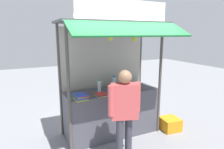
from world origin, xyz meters
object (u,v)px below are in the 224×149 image
object	(u,v)px
water_bottle_center	(122,82)
banana_bunch_inner_right	(134,37)
magazine_stack_back_right	(135,87)
magazine_stack_mid_right	(101,94)
vendor_person	(125,107)
plastic_crate	(170,124)
magazine_stack_left	(81,97)
water_bottle_front_right	(114,82)
magazine_stack_mid_left	(125,89)
banana_bunch_leftmost	(111,37)
water_bottle_far_right	(99,86)

from	to	relation	value
water_bottle_center	banana_bunch_inner_right	xyz separation A→B (m)	(-0.05, -0.55, 0.99)
magazine_stack_back_right	banana_bunch_inner_right	bearing A→B (deg)	-126.00
magazine_stack_mid_right	vendor_person	world-z (taller)	vendor_person
plastic_crate	magazine_stack_left	bearing A→B (deg)	175.95
water_bottle_front_right	magazine_stack_mid_left	world-z (taller)	water_bottle_front_right
vendor_person	magazine_stack_left	bearing A→B (deg)	-30.43
water_bottle_center	banana_bunch_leftmost	xyz separation A→B (m)	(-0.54, -0.55, 1.00)
water_bottle_front_right	banana_bunch_inner_right	bearing A→B (deg)	-78.99
water_bottle_center	plastic_crate	xyz separation A→B (m)	(0.98, -0.52, -0.99)
water_bottle_far_right	magazine_stack_left	xyz separation A→B (m)	(-0.49, -0.30, -0.08)
water_bottle_front_right	water_bottle_center	bearing A→B (deg)	-21.27
water_bottle_far_right	magazine_stack_left	bearing A→B (deg)	-148.46
magazine_stack_left	vendor_person	size ratio (longest dim) A/B	0.19
magazine_stack_left	magazine_stack_mid_right	bearing A→B (deg)	7.46
magazine_stack_mid_left	magazine_stack_left	distance (m)	0.99
water_bottle_center	water_bottle_far_right	size ratio (longest dim) A/B	1.11
banana_bunch_leftmost	plastic_crate	distance (m)	2.51
water_bottle_far_right	magazine_stack_mid_right	distance (m)	0.28
water_bottle_far_right	vendor_person	bearing A→B (deg)	-85.05
magazine_stack_left	vendor_person	bearing A→B (deg)	-48.06
magazine_stack_mid_left	vendor_person	world-z (taller)	vendor_person
water_bottle_far_right	banana_bunch_leftmost	world-z (taller)	banana_bunch_leftmost
water_bottle_front_right	magazine_stack_mid_left	xyz separation A→B (m)	(0.08, -0.36, -0.09)
water_bottle_center	magazine_stack_mid_right	distance (m)	0.74
magazine_stack_mid_left	banana_bunch_leftmost	bearing A→B (deg)	-150.32
magazine_stack_mid_right	banana_bunch_leftmost	world-z (taller)	banana_bunch_leftmost
magazine_stack_mid_left	plastic_crate	bearing A→B (deg)	-12.17
water_bottle_far_right	plastic_crate	distance (m)	1.90
water_bottle_far_right	banana_bunch_inner_right	distance (m)	1.23
magazine_stack_left	magazine_stack_back_right	distance (m)	1.29
magazine_stack_mid_left	magazine_stack_back_right	xyz separation A→B (m)	(0.30, 0.10, -0.02)
magazine_stack_mid_left	banana_bunch_inner_right	world-z (taller)	banana_bunch_inner_right
banana_bunch_inner_right	plastic_crate	world-z (taller)	banana_bunch_inner_right
water_bottle_far_right	magazine_stack_left	size ratio (longest dim) A/B	0.89
water_bottle_front_right	banana_bunch_leftmost	size ratio (longest dim) A/B	1.22
magazine_stack_mid_left	banana_bunch_leftmost	size ratio (longest dim) A/B	1.13
water_bottle_center	plastic_crate	size ratio (longest dim) A/B	0.74
magazine_stack_mid_left	magazine_stack_mid_right	size ratio (longest dim) A/B	0.96
plastic_crate	water_bottle_front_right	bearing A→B (deg)	152.97
banana_bunch_inner_right	magazine_stack_mid_left	bearing A→B (deg)	98.09
vendor_person	banana_bunch_leftmost	bearing A→B (deg)	-67.33
water_bottle_far_right	magazine_stack_mid_right	bearing A→B (deg)	-105.50
plastic_crate	magazine_stack_mid_left	bearing A→B (deg)	167.83
banana_bunch_inner_right	magazine_stack_mid_right	bearing A→B (deg)	159.28
vendor_person	magazine_stack_back_right	bearing A→B (deg)	-113.04
water_bottle_front_right	magazine_stack_mid_right	world-z (taller)	water_bottle_front_right
water_bottle_front_right	banana_bunch_inner_right	world-z (taller)	banana_bunch_inner_right
water_bottle_center	vendor_person	world-z (taller)	vendor_person
magazine_stack_mid_left	banana_bunch_inner_right	size ratio (longest dim) A/B	1.04
water_bottle_center	water_bottle_far_right	bearing A→B (deg)	-172.64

